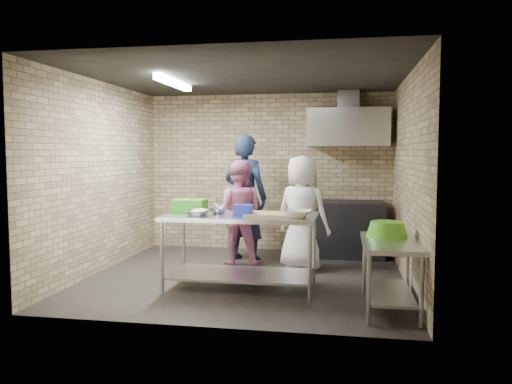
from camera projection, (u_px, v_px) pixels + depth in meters
floor at (246, 277)px, 6.82m from camera, size 4.20×4.20×0.00m
ceiling at (246, 76)px, 6.61m from camera, size 4.20×4.20×0.00m
back_wall at (268, 172)px, 8.68m from camera, size 4.20×0.06×2.70m
front_wall at (206, 189)px, 4.75m from camera, size 4.20×0.06×2.70m
left_wall at (101, 177)px, 7.08m from camera, size 0.06×4.00×2.70m
right_wall at (408, 180)px, 6.35m from camera, size 0.06×4.00×2.70m
prep_table at (241, 252)px, 6.21m from camera, size 1.86×0.93×0.93m
side_counter at (390, 275)px, 5.40m from camera, size 0.60×1.20×0.75m
stove at (347, 229)px, 8.17m from camera, size 1.20×0.70×0.90m
range_hood at (348, 127)px, 8.09m from camera, size 1.30×0.60×0.60m
hood_duct at (348, 100)px, 8.20m from camera, size 0.35×0.30×0.30m
wall_shelf at (366, 139)px, 8.24m from camera, size 0.80×0.20×0.04m
fluorescent_fixture at (174, 83)px, 6.79m from camera, size 0.10×1.25×0.08m
green_crate at (189, 206)px, 6.41m from camera, size 0.41×0.31×0.17m
blue_tub at (243, 210)px, 6.06m from camera, size 0.21×0.21×0.13m
cutting_board at (269, 214)px, 6.09m from camera, size 0.57×0.43×0.03m
mixing_bowl_a at (197, 213)px, 6.06m from camera, size 0.30×0.30×0.07m
mixing_bowl_b at (218, 211)px, 6.27m from camera, size 0.23×0.23×0.07m
ceramic_bowl at (296, 214)px, 5.90m from camera, size 0.37×0.37×0.09m
green_basin at (387, 229)px, 5.61m from camera, size 0.46×0.46×0.17m
bottle_red at (351, 132)px, 8.28m from camera, size 0.07×0.07×0.18m
bottle_green at (376, 133)px, 8.21m from camera, size 0.06×0.06×0.15m
man_navy at (245, 197)px, 7.86m from camera, size 0.83×0.66×1.98m
woman_pink at (238, 213)px, 7.52m from camera, size 0.79×0.62×1.58m
woman_white at (302, 213)px, 7.20m from camera, size 0.95×0.80×1.66m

